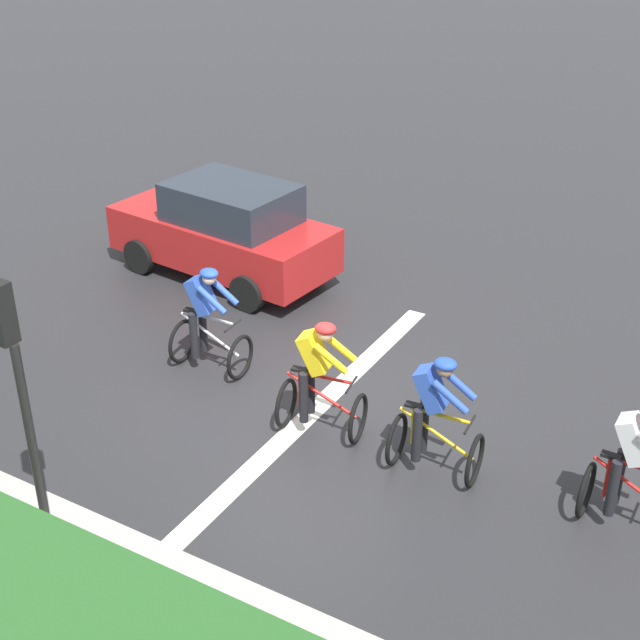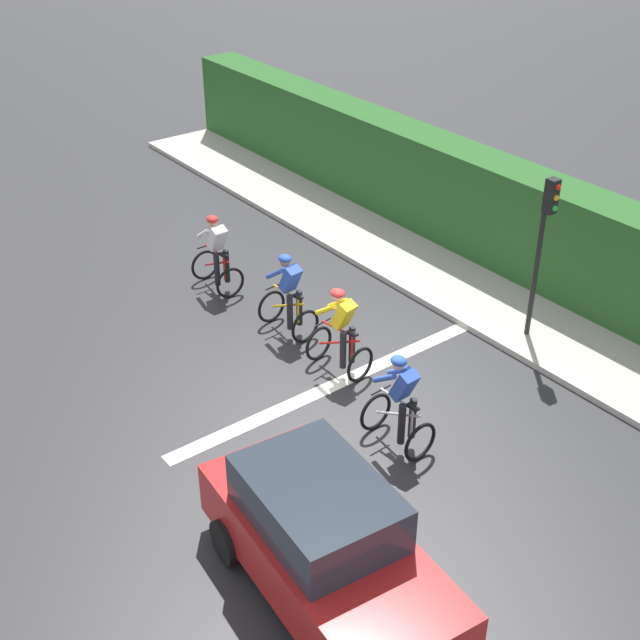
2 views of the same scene
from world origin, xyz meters
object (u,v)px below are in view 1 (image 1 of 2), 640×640
Objects in this scene: cyclist_second at (434,418)px; cyclist_mid at (319,381)px; cyclist_lead at (634,471)px; traffic_light_near_crossing at (17,385)px; car_red at (225,230)px; cyclist_fourth at (207,321)px.

cyclist_mid is at bearing -91.27° from cyclist_second.
cyclist_lead is 0.50× the size of traffic_light_near_crossing.
cyclist_lead is 1.00× the size of cyclist_second.
car_red is (-3.39, -3.91, 0.08)m from cyclist_mid.
cyclist_fourth is at bearing -168.74° from traffic_light_near_crossing.
cyclist_second is at bearing 58.33° from car_red.
car_red is (-3.26, -7.91, 0.08)m from cyclist_lead.
cyclist_lead is 1.00× the size of cyclist_mid.
traffic_light_near_crossing is at bearing 11.26° from cyclist_fourth.
car_red is at bearing -160.19° from traffic_light_near_crossing.
cyclist_fourth is at bearing -99.12° from cyclist_second.
cyclist_fourth is 3.27m from car_red.
cyclist_fourth is (-0.62, -3.88, 0.00)m from cyclist_second.
cyclist_mid is 2.31m from cyclist_fourth.
cyclist_mid is 5.18m from car_red.
cyclist_mid is 0.50× the size of traffic_light_near_crossing.
cyclist_fourth is 4.45m from traffic_light_near_crossing.
car_red is at bearing -149.14° from cyclist_fourth.
car_red is 1.27× the size of traffic_light_near_crossing.
cyclist_fourth is 0.50× the size of traffic_light_near_crossing.
cyclist_lead is 4.00m from cyclist_mid.
traffic_light_near_crossing is at bearing -41.07° from cyclist_second.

